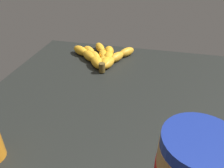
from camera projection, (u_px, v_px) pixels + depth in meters
ground_plane at (116, 111)px, 58.97cm from camera, size 71.62×74.55×4.24cm
banana_bunch at (102, 56)px, 78.67cm from camera, size 23.55×20.85×3.30cm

